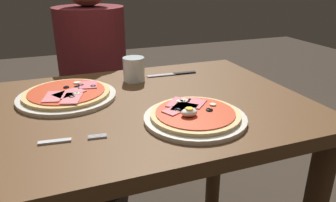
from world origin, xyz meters
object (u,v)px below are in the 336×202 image
knife (175,74)px  dining_table (139,144)px  water_glass_near (134,71)px  fork (67,140)px  diner_person (96,94)px  pizza_foreground (195,116)px  pizza_across_left (67,95)px

knife → dining_table: bearing=-133.1°
water_glass_near → fork: (-0.27, -0.38, -0.03)m
knife → diner_person: (-0.26, 0.42, -0.20)m
pizza_foreground → water_glass_near: water_glass_near is taller
pizza_foreground → knife: (0.11, 0.40, -0.01)m
pizza_foreground → fork: (-0.33, 0.00, -0.01)m
water_glass_near → knife: bearing=5.7°
dining_table → diner_person: diner_person is taller
dining_table → water_glass_near: (0.05, 0.22, 0.18)m
water_glass_near → knife: size_ratio=0.44×
water_glass_near → pizza_across_left: bearing=-157.8°
water_glass_near → knife: 0.17m
pizza_across_left → diner_person: bearing=73.9°
dining_table → diner_person: (-0.04, 0.65, -0.05)m
dining_table → knife: (0.22, 0.23, 0.14)m
knife → pizza_foreground: bearing=-104.6°
dining_table → pizza_foreground: bearing=-56.6°
fork → diner_person: bearing=77.9°
pizza_foreground → fork: bearing=179.7°
fork → pizza_foreground: bearing=-0.3°
pizza_across_left → knife: bearing=15.8°
pizza_foreground → diner_person: size_ratio=0.23×
pizza_across_left → water_glass_near: size_ratio=3.51×
water_glass_near → dining_table: bearing=-102.8°
fork → knife: 0.59m
pizza_foreground → water_glass_near: 0.39m
water_glass_near → fork: 0.47m
pizza_foreground → water_glass_near: bearing=99.3°
diner_person → water_glass_near: bearing=101.7°
pizza_foreground → pizza_across_left: (-0.31, 0.29, -0.00)m
pizza_across_left → fork: 0.29m
diner_person → pizza_across_left: bearing=73.9°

